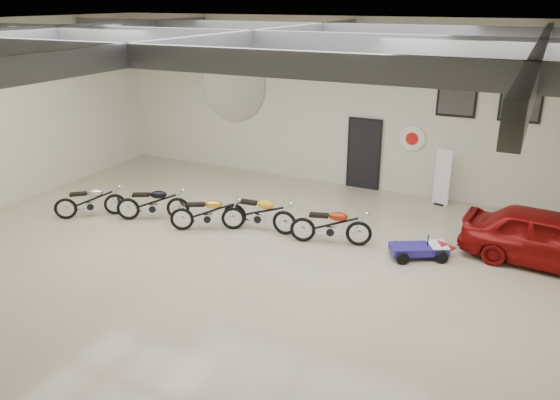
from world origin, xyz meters
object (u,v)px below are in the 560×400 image
at_px(motorcycle_silver, 90,200).
at_px(motorcycle_black, 153,202).
at_px(banner_stand, 443,176).
at_px(vintage_car, 549,239).
at_px(go_kart, 425,246).
at_px(motorcycle_yellow, 259,212).
at_px(motorcycle_gold, 207,212).
at_px(motorcycle_red, 331,224).

bearing_deg(motorcycle_silver, motorcycle_black, -21.84).
relative_size(banner_stand, vintage_car, 0.46).
relative_size(go_kart, vintage_car, 0.42).
xyz_separation_m(banner_stand, go_kart, (0.32, -3.56, -0.56)).
bearing_deg(motorcycle_yellow, banner_stand, 41.84).
relative_size(motorcycle_black, vintage_car, 0.51).
distance_m(motorcycle_silver, vintage_car, 11.17).
height_order(motorcycle_yellow, go_kart, motorcycle_yellow).
height_order(motorcycle_black, motorcycle_gold, motorcycle_black).
distance_m(motorcycle_gold, vintage_car, 7.85).
bearing_deg(go_kart, motorcycle_black, 157.64).
height_order(motorcycle_silver, motorcycle_gold, motorcycle_gold).
bearing_deg(go_kart, motorcycle_yellow, 154.54).
relative_size(motorcycle_gold, vintage_car, 0.50).
height_order(motorcycle_silver, motorcycle_yellow, motorcycle_yellow).
distance_m(motorcycle_red, vintage_car, 4.73).
height_order(motorcycle_gold, go_kart, motorcycle_gold).
xyz_separation_m(motorcycle_yellow, motorcycle_red, (1.87, 0.05, -0.01)).
bearing_deg(motorcycle_yellow, motorcycle_gold, -160.37).
distance_m(motorcycle_black, vintage_car, 9.48).
xyz_separation_m(motorcycle_black, motorcycle_red, (4.72, 0.62, 0.01)).
height_order(motorcycle_gold, motorcycle_yellow, motorcycle_yellow).
height_order(go_kart, vintage_car, vintage_car).
bearing_deg(motorcycle_red, banner_stand, 48.12).
bearing_deg(motorcycle_black, vintage_car, -17.47).
xyz_separation_m(motorcycle_black, motorcycle_yellow, (2.84, 0.57, 0.02)).
xyz_separation_m(motorcycle_red, go_kart, (2.16, 0.22, -0.21)).
xyz_separation_m(motorcycle_black, motorcycle_gold, (1.66, 0.05, -0.01)).
bearing_deg(motorcycle_silver, motorcycle_yellow, -26.95).
relative_size(motorcycle_gold, motorcycle_red, 0.96).
bearing_deg(vintage_car, go_kart, 113.61).
relative_size(motorcycle_gold, go_kart, 1.18).
bearing_deg(motorcycle_gold, banner_stand, 13.12).
height_order(banner_stand, motorcycle_yellow, banner_stand).
bearing_deg(go_kart, vintage_car, -10.95).
xyz_separation_m(motorcycle_silver, motorcycle_black, (1.61, 0.57, 0.02)).
height_order(motorcycle_red, vintage_car, vintage_car).
distance_m(motorcycle_black, go_kart, 6.93).
distance_m(motorcycle_black, motorcycle_yellow, 2.90).
xyz_separation_m(motorcycle_red, vintage_car, (4.62, 1.04, 0.13)).
distance_m(motorcycle_silver, go_kart, 8.61).
relative_size(banner_stand, motorcycle_silver, 0.94).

